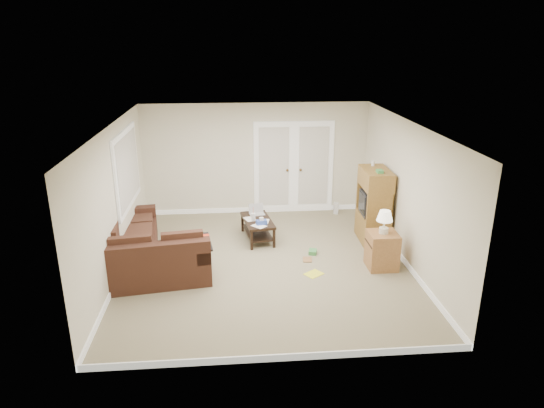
{
  "coord_description": "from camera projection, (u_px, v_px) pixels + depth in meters",
  "views": [
    {
      "loc": [
        -0.55,
        -7.81,
        3.87
      ],
      "look_at": [
        0.13,
        0.1,
        1.1
      ],
      "focal_mm": 32.0,
      "sensor_mm": 36.0,
      "label": 1
    }
  ],
  "objects": [
    {
      "name": "wall_back",
      "position": [
        256.0,
        159.0,
        10.84
      ],
      "size": [
        5.0,
        0.02,
        2.5
      ],
      "primitive_type": "cube",
      "color": "silver",
      "rests_on": "floor"
    },
    {
      "name": "floor_book",
      "position": [
        303.0,
        259.0,
        8.83
      ],
      "size": [
        0.19,
        0.24,
        0.02
      ],
      "primitive_type": "imported",
      "rotation": [
        0.0,
        0.0,
        -0.13
      ],
      "color": "olive",
      "rests_on": "floor"
    },
    {
      "name": "ceiling",
      "position": [
        264.0,
        125.0,
        7.84
      ],
      "size": [
        5.0,
        5.5,
        0.02
      ],
      "primitive_type": "cube",
      "color": "white",
      "rests_on": "wall_back"
    },
    {
      "name": "floor_magazine",
      "position": [
        314.0,
        274.0,
        8.3
      ],
      "size": [
        0.38,
        0.36,
        0.01
      ],
      "primitive_type": "cube",
      "rotation": [
        0.0,
        0.0,
        0.62
      ],
      "color": "yellow",
      "rests_on": "floor"
    },
    {
      "name": "french_doors",
      "position": [
        294.0,
        168.0,
        10.95
      ],
      "size": [
        1.8,
        0.05,
        2.13
      ],
      "color": "white",
      "rests_on": "floor"
    },
    {
      "name": "space_heater",
      "position": [
        336.0,
        208.0,
        11.07
      ],
      "size": [
        0.13,
        0.12,
        0.26
      ],
      "primitive_type": "cube",
      "rotation": [
        0.0,
        0.0,
        -0.31
      ],
      "color": "silver",
      "rests_on": "floor"
    },
    {
      "name": "wall_front",
      "position": [
        282.0,
        272.0,
        5.67
      ],
      "size": [
        5.0,
        0.02,
        2.5
      ],
      "primitive_type": "cube",
      "color": "silver",
      "rests_on": "floor"
    },
    {
      "name": "wall_right",
      "position": [
        407.0,
        194.0,
        8.46
      ],
      "size": [
        0.02,
        5.5,
        2.5
      ],
      "primitive_type": "cube",
      "color": "silver",
      "rests_on": "floor"
    },
    {
      "name": "side_cabinet",
      "position": [
        382.0,
        247.0,
        8.43
      ],
      "size": [
        0.5,
        0.5,
        1.06
      ],
      "rotation": [
        0.0,
        0.0,
        -0.0
      ],
      "color": "#9E6A39",
      "rests_on": "floor"
    },
    {
      "name": "wall_left",
      "position": [
        115.0,
        202.0,
        8.05
      ],
      "size": [
        0.02,
        5.5,
        2.5
      ],
      "primitive_type": "cube",
      "color": "silver",
      "rests_on": "floor"
    },
    {
      "name": "sectional_sofa",
      "position": [
        142.0,
        250.0,
        8.49
      ],
      "size": [
        2.1,
        2.71,
        0.81
      ],
      "rotation": [
        0.0,
        0.0,
        0.14
      ],
      "color": "#412419",
      "rests_on": "floor"
    },
    {
      "name": "window_left",
      "position": [
        127.0,
        169.0,
        8.9
      ],
      "size": [
        0.05,
        1.92,
        1.42
      ],
      "color": "white",
      "rests_on": "wall_left"
    },
    {
      "name": "tv_armoire",
      "position": [
        374.0,
        205.0,
        9.45
      ],
      "size": [
        0.53,
        0.92,
        1.57
      ],
      "rotation": [
        0.0,
        0.0,
        -0.03
      ],
      "color": "olive",
      "rests_on": "floor"
    },
    {
      "name": "baseboards",
      "position": [
        265.0,
        262.0,
        8.65
      ],
      "size": [
        5.0,
        5.5,
        0.1
      ],
      "primitive_type": null,
      "color": "white",
      "rests_on": "floor"
    },
    {
      "name": "coffee_table",
      "position": [
        258.0,
        228.0,
        9.68
      ],
      "size": [
        0.67,
        1.1,
        0.71
      ],
      "rotation": [
        0.0,
        0.0,
        0.15
      ],
      "color": "black",
      "rests_on": "floor"
    },
    {
      "name": "floor_greenbox",
      "position": [
        313.0,
        252.0,
        9.07
      ],
      "size": [
        0.18,
        0.22,
        0.07
      ],
      "primitive_type": "cube",
      "rotation": [
        0.0,
        0.0,
        -0.26
      ],
      "color": "#3F8C44",
      "rests_on": "floor"
    },
    {
      "name": "floor",
      "position": [
        265.0,
        264.0,
        8.67
      ],
      "size": [
        5.5,
        5.5,
        0.0
      ],
      "primitive_type": "plane",
      "color": "gray",
      "rests_on": "ground"
    }
  ]
}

